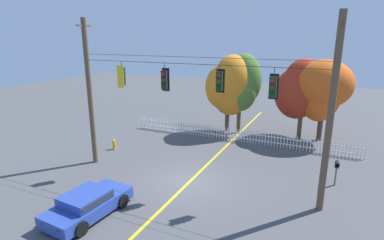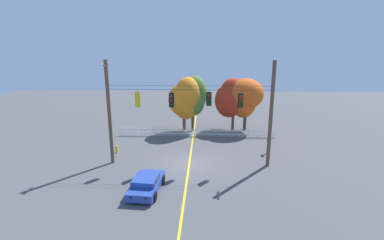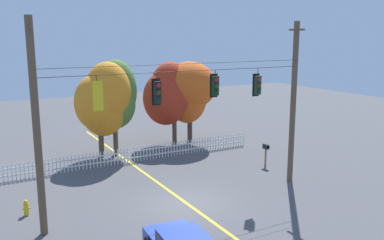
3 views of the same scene
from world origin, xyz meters
name	(u,v)px [view 3 (image 3 of 3)]	position (x,y,z in m)	size (l,w,h in m)	color
ground	(186,203)	(0.00, 0.00, 0.00)	(80.00, 80.00, 0.00)	#4C4C4F
lane_centerline_stripe	(186,203)	(0.00, 0.00, 0.00)	(0.16, 36.00, 0.01)	gold
signal_support_span	(186,113)	(0.00, 0.00, 4.50)	(13.71, 1.10, 8.86)	brown
traffic_signal_southbound_primary	(97,95)	(-4.22, -0.01, 5.64)	(0.43, 0.38, 1.47)	black
traffic_signal_northbound_primary	(157,92)	(-1.45, 0.01, 5.59)	(0.43, 0.38, 1.50)	black
traffic_signal_northbound_secondary	(215,86)	(1.62, 0.01, 5.71)	(0.43, 0.38, 1.35)	black
traffic_signal_westbound_side	(257,85)	(4.20, 0.01, 5.60)	(0.43, 0.38, 1.47)	black
white_picket_fence	(136,154)	(0.42, 7.69, 0.50)	(17.32, 0.06, 1.00)	white
autumn_maple_near_fence	(103,100)	(-1.00, 9.66, 3.90)	(3.78, 3.31, 6.45)	brown
autumn_maple_mid	(116,96)	(0.00, 9.99, 4.09)	(2.90, 2.85, 6.54)	brown
autumn_oak_far_east	(170,94)	(4.43, 10.73, 3.84)	(3.87, 3.37, 6.23)	brown
autumn_maple_far_west	(188,91)	(5.97, 10.67, 3.99)	(4.23, 3.89, 6.21)	#473828
fire_hydrant	(26,208)	(-7.07, 2.33, 0.36)	(0.38, 0.22, 0.74)	gold
roadside_mailbox	(266,148)	(7.32, 2.93, 1.14)	(0.25, 0.44, 1.39)	brown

